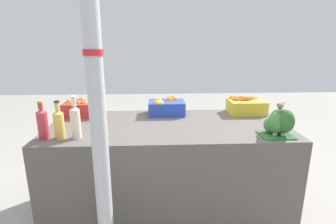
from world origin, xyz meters
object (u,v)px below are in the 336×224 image
at_px(orange_crate, 166,107).
at_px(sparrow_bird, 280,105).
at_px(juice_bottle_ruby, 43,123).
at_px(broccoli_pile, 279,122).
at_px(support_pole, 93,54).
at_px(carrot_crate, 246,106).
at_px(juice_bottle_cloudy, 75,121).
at_px(apple_crate, 83,107).
at_px(juice_bottle_golden, 59,123).

distance_m(orange_crate, sparrow_bird, 0.97).
bearing_deg(juice_bottle_ruby, broccoli_pile, -0.47).
xyz_separation_m(support_pole, sparrow_bird, (1.13, 0.35, -0.36)).
xyz_separation_m(orange_crate, carrot_crate, (0.73, 0.00, -0.00)).
relative_size(juice_bottle_ruby, juice_bottle_cloudy, 0.91).
xyz_separation_m(carrot_crate, broccoli_pile, (0.03, -0.58, 0.03)).
height_order(apple_crate, broccoli_pile, broccoli_pile).
height_order(support_pole, juice_bottle_ruby, support_pole).
height_order(support_pole, juice_bottle_golden, support_pole).
distance_m(support_pole, juice_bottle_ruby, 0.76).
bearing_deg(apple_crate, juice_bottle_cloudy, -79.40).
bearing_deg(broccoli_pile, juice_bottle_cloudy, 179.46).
xyz_separation_m(support_pole, juice_bottle_cloudy, (-0.24, 0.39, -0.46)).
distance_m(broccoli_pile, sparrow_bird, 0.13).
bearing_deg(orange_crate, broccoli_pile, -37.09).
xyz_separation_m(carrot_crate, juice_bottle_ruby, (-1.58, -0.57, 0.04)).
bearing_deg(juice_bottle_cloudy, carrot_crate, 22.71).
xyz_separation_m(juice_bottle_ruby, juice_bottle_cloudy, (0.22, 0.00, 0.01)).
bearing_deg(juice_bottle_ruby, sparrow_bird, -1.31).
relative_size(carrot_crate, juice_bottle_cloudy, 1.09).
bearing_deg(support_pole, juice_bottle_golden, 132.06).
xyz_separation_m(orange_crate, juice_bottle_cloudy, (-0.63, -0.57, 0.05)).
height_order(support_pole, orange_crate, support_pole).
bearing_deg(support_pole, sparrow_bird, 17.22).
bearing_deg(sparrow_bird, carrot_crate, -136.75).
relative_size(apple_crate, carrot_crate, 1.00).
relative_size(support_pole, broccoli_pile, 12.20).
xyz_separation_m(carrot_crate, juice_bottle_cloudy, (-1.36, -0.57, 0.05)).
bearing_deg(carrot_crate, orange_crate, -179.75).
xyz_separation_m(juice_bottle_ruby, sparrow_bird, (1.59, -0.04, 0.11)).
height_order(apple_crate, orange_crate, orange_crate).
distance_m(support_pole, broccoli_pile, 1.31).
distance_m(juice_bottle_ruby, sparrow_bird, 1.60).
height_order(juice_bottle_golden, juice_bottle_cloudy, juice_bottle_cloudy).
height_order(apple_crate, juice_bottle_cloudy, juice_bottle_cloudy).
distance_m(juice_bottle_golden, sparrow_bird, 1.49).
distance_m(carrot_crate, broccoli_pile, 0.58).
relative_size(broccoli_pile, juice_bottle_cloudy, 0.76).
xyz_separation_m(support_pole, carrot_crate, (1.12, 0.96, -0.51)).
height_order(juice_bottle_cloudy, sparrow_bird, juice_bottle_cloudy).
bearing_deg(juice_bottle_golden, support_pole, -47.94).
distance_m(apple_crate, juice_bottle_cloudy, 0.58).
bearing_deg(apple_crate, carrot_crate, -0.05).
xyz_separation_m(juice_bottle_golden, sparrow_bird, (1.48, -0.04, 0.11)).
relative_size(broccoli_pile, juice_bottle_ruby, 0.83).
xyz_separation_m(broccoli_pile, sparrow_bird, (-0.02, -0.02, 0.13)).
xyz_separation_m(apple_crate, juice_bottle_golden, (-0.00, -0.57, 0.03)).
bearing_deg(carrot_crate, support_pole, -139.48).
relative_size(apple_crate, juice_bottle_ruby, 1.20).
height_order(support_pole, carrot_crate, support_pole).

